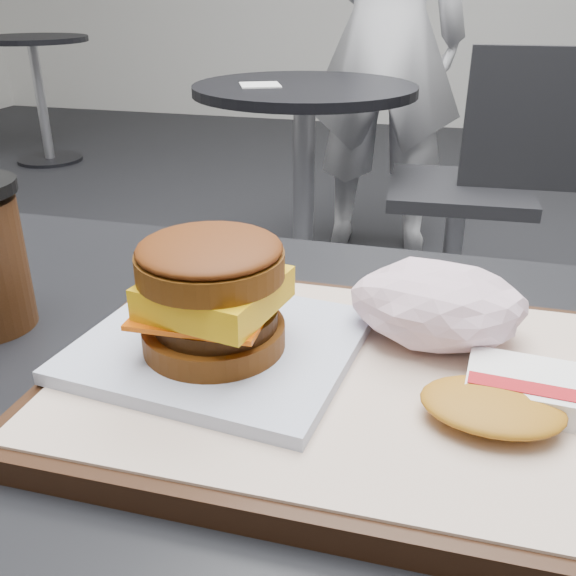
{
  "coord_description": "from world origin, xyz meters",
  "views": [
    {
      "loc": [
        0.13,
        -0.36,
        1.03
      ],
      "look_at": [
        0.02,
        0.04,
        0.83
      ],
      "focal_mm": 40.0,
      "sensor_mm": 36.0,
      "label": 1
    }
  ],
  "objects_px": {
    "customer_table": "(250,576)",
    "crumpled_wrapper": "(438,304)",
    "neighbor_chair": "(484,176)",
    "patron": "(386,35)",
    "hash_brown": "(519,397)",
    "serving_tray": "(332,381)",
    "breakfast_sandwich": "(215,306)",
    "neighbor_table": "(304,149)"
  },
  "relations": [
    {
      "from": "serving_tray",
      "to": "patron",
      "type": "distance_m",
      "value": 2.3
    },
    {
      "from": "breakfast_sandwich",
      "to": "hash_brown",
      "type": "height_order",
      "value": "breakfast_sandwich"
    },
    {
      "from": "hash_brown",
      "to": "patron",
      "type": "bearing_deg",
      "value": 99.06
    },
    {
      "from": "customer_table",
      "to": "neighbor_table",
      "type": "distance_m",
      "value": 1.69
    },
    {
      "from": "neighbor_table",
      "to": "patron",
      "type": "height_order",
      "value": "patron"
    },
    {
      "from": "customer_table",
      "to": "neighbor_chair",
      "type": "xyz_separation_m",
      "value": [
        0.22,
        1.62,
        -0.07
      ]
    },
    {
      "from": "crumpled_wrapper",
      "to": "patron",
      "type": "xyz_separation_m",
      "value": [
        -0.31,
        2.22,
        0.04
      ]
    },
    {
      "from": "neighbor_chair",
      "to": "patron",
      "type": "relative_size",
      "value": 0.51
    },
    {
      "from": "serving_tray",
      "to": "breakfast_sandwich",
      "type": "bearing_deg",
      "value": -177.46
    },
    {
      "from": "neighbor_table",
      "to": "crumpled_wrapper",
      "type": "bearing_deg",
      "value": -73.12
    },
    {
      "from": "customer_table",
      "to": "crumpled_wrapper",
      "type": "bearing_deg",
      "value": 30.89
    },
    {
      "from": "customer_table",
      "to": "serving_tray",
      "type": "bearing_deg",
      "value": 12.64
    },
    {
      "from": "customer_table",
      "to": "patron",
      "type": "xyz_separation_m",
      "value": [
        -0.18,
        2.3,
        0.27
      ]
    },
    {
      "from": "neighbor_chair",
      "to": "serving_tray",
      "type": "bearing_deg",
      "value": -95.56
    },
    {
      "from": "customer_table",
      "to": "neighbor_chair",
      "type": "distance_m",
      "value": 1.63
    },
    {
      "from": "serving_tray",
      "to": "patron",
      "type": "xyz_separation_m",
      "value": [
        -0.25,
        2.28,
        0.07
      ]
    },
    {
      "from": "customer_table",
      "to": "crumpled_wrapper",
      "type": "distance_m",
      "value": 0.28
    },
    {
      "from": "patron",
      "to": "customer_table",
      "type": "bearing_deg",
      "value": 91.92
    },
    {
      "from": "neighbor_chair",
      "to": "patron",
      "type": "xyz_separation_m",
      "value": [
        -0.4,
        0.68,
        0.34
      ]
    },
    {
      "from": "crumpled_wrapper",
      "to": "neighbor_chair",
      "type": "relative_size",
      "value": 0.14
    },
    {
      "from": "patron",
      "to": "crumpled_wrapper",
      "type": "bearing_deg",
      "value": 95.32
    },
    {
      "from": "breakfast_sandwich",
      "to": "neighbor_table",
      "type": "bearing_deg",
      "value": 101.3
    },
    {
      "from": "crumpled_wrapper",
      "to": "neighbor_table",
      "type": "relative_size",
      "value": 0.17
    },
    {
      "from": "breakfast_sandwich",
      "to": "crumpled_wrapper",
      "type": "bearing_deg",
      "value": 23.86
    },
    {
      "from": "hash_brown",
      "to": "neighbor_chair",
      "type": "distance_m",
      "value": 1.65
    },
    {
      "from": "customer_table",
      "to": "serving_tray",
      "type": "xyz_separation_m",
      "value": [
        0.06,
        0.01,
        0.2
      ]
    },
    {
      "from": "customer_table",
      "to": "breakfast_sandwich",
      "type": "distance_m",
      "value": 0.25
    },
    {
      "from": "customer_table",
      "to": "serving_tray",
      "type": "distance_m",
      "value": 0.21
    },
    {
      "from": "hash_brown",
      "to": "neighbor_table",
      "type": "relative_size",
      "value": 0.16
    },
    {
      "from": "customer_table",
      "to": "crumpled_wrapper",
      "type": "relative_size",
      "value": 6.34
    },
    {
      "from": "serving_tray",
      "to": "neighbor_table",
      "type": "height_order",
      "value": "serving_tray"
    },
    {
      "from": "customer_table",
      "to": "neighbor_chair",
      "type": "bearing_deg",
      "value": 82.34
    },
    {
      "from": "hash_brown",
      "to": "neighbor_chair",
      "type": "relative_size",
      "value": 0.14
    },
    {
      "from": "neighbor_table",
      "to": "breakfast_sandwich",
      "type": "bearing_deg",
      "value": -78.7
    },
    {
      "from": "breakfast_sandwich",
      "to": "neighbor_table",
      "type": "distance_m",
      "value": 1.7
    },
    {
      "from": "neighbor_chair",
      "to": "patron",
      "type": "distance_m",
      "value": 0.86
    },
    {
      "from": "hash_brown",
      "to": "patron",
      "type": "relative_size",
      "value": 0.07
    },
    {
      "from": "neighbor_chair",
      "to": "hash_brown",
      "type": "bearing_deg",
      "value": -91.25
    },
    {
      "from": "customer_table",
      "to": "serving_tray",
      "type": "height_order",
      "value": "serving_tray"
    },
    {
      "from": "breakfast_sandwich",
      "to": "serving_tray",
      "type": "bearing_deg",
      "value": 2.54
    },
    {
      "from": "hash_brown",
      "to": "neighbor_table",
      "type": "distance_m",
      "value": 1.76
    },
    {
      "from": "hash_brown",
      "to": "neighbor_chair",
      "type": "bearing_deg",
      "value": 88.75
    }
  ]
}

